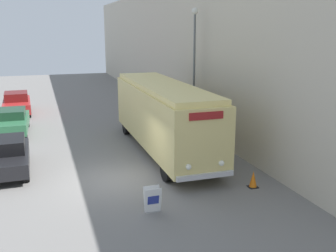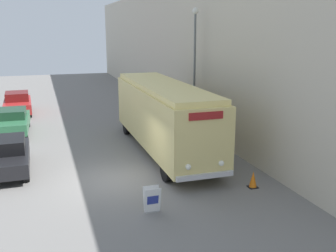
{
  "view_description": "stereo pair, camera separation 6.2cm",
  "coord_description": "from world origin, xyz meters",
  "px_view_note": "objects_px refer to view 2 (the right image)",
  "views": [
    {
      "loc": [
        -2.65,
        -14.93,
        6.0
      ],
      "look_at": [
        2.39,
        0.48,
        1.97
      ],
      "focal_mm": 42.0,
      "sensor_mm": 36.0,
      "label": 1
    },
    {
      "loc": [
        -2.6,
        -14.95,
        6.0
      ],
      "look_at": [
        2.39,
        0.48,
        1.97
      ],
      "focal_mm": 42.0,
      "sensor_mm": 36.0,
      "label": 2
    }
  ],
  "objects_px": {
    "streetlamp": "(195,56)",
    "parked_car_near": "(7,155)",
    "sign_board": "(152,200)",
    "parked_car_far": "(18,103)",
    "vintage_bus": "(163,114)",
    "parked_car_mid": "(13,121)",
    "traffic_cone": "(253,180)"
  },
  "relations": [
    {
      "from": "parked_car_near",
      "to": "traffic_cone",
      "type": "relative_size",
      "value": 6.44
    },
    {
      "from": "sign_board",
      "to": "parked_car_mid",
      "type": "xyz_separation_m",
      "value": [
        -5.02,
        12.31,
        0.32
      ]
    },
    {
      "from": "sign_board",
      "to": "parked_car_near",
      "type": "relative_size",
      "value": 0.21
    },
    {
      "from": "parked_car_near",
      "to": "vintage_bus",
      "type": "bearing_deg",
      "value": 4.79
    },
    {
      "from": "parked_car_near",
      "to": "streetlamp",
      "type": "bearing_deg",
      "value": 16.82
    },
    {
      "from": "parked_car_mid",
      "to": "sign_board",
      "type": "bearing_deg",
      "value": -66.7
    },
    {
      "from": "sign_board",
      "to": "parked_car_far",
      "type": "distance_m",
      "value": 18.75
    },
    {
      "from": "sign_board",
      "to": "traffic_cone",
      "type": "bearing_deg",
      "value": 10.7
    },
    {
      "from": "streetlamp",
      "to": "sign_board",
      "type": "bearing_deg",
      "value": -119.48
    },
    {
      "from": "parked_car_mid",
      "to": "parked_car_far",
      "type": "height_order",
      "value": "parked_car_far"
    },
    {
      "from": "streetlamp",
      "to": "parked_car_near",
      "type": "distance_m",
      "value": 10.99
    },
    {
      "from": "parked_car_near",
      "to": "parked_car_far",
      "type": "xyz_separation_m",
      "value": [
        -0.11,
        12.5,
        0.03
      ]
    },
    {
      "from": "vintage_bus",
      "to": "parked_car_near",
      "type": "height_order",
      "value": "vintage_bus"
    },
    {
      "from": "vintage_bus",
      "to": "parked_car_far",
      "type": "bearing_deg",
      "value": 121.99
    },
    {
      "from": "parked_car_far",
      "to": "sign_board",
      "type": "bearing_deg",
      "value": -76.44
    },
    {
      "from": "vintage_bus",
      "to": "parked_car_far",
      "type": "distance_m",
      "value": 13.92
    },
    {
      "from": "vintage_bus",
      "to": "sign_board",
      "type": "relative_size",
      "value": 12.03
    },
    {
      "from": "parked_car_near",
      "to": "parked_car_mid",
      "type": "bearing_deg",
      "value": 90.16
    },
    {
      "from": "sign_board",
      "to": "parked_car_mid",
      "type": "bearing_deg",
      "value": 112.19
    },
    {
      "from": "vintage_bus",
      "to": "streetlamp",
      "type": "xyz_separation_m",
      "value": [
        2.58,
        2.42,
        2.62
      ]
    },
    {
      "from": "streetlamp",
      "to": "vintage_bus",
      "type": "bearing_deg",
      "value": -136.8
    },
    {
      "from": "vintage_bus",
      "to": "sign_board",
      "type": "bearing_deg",
      "value": -110.48
    },
    {
      "from": "traffic_cone",
      "to": "vintage_bus",
      "type": "bearing_deg",
      "value": 109.39
    },
    {
      "from": "streetlamp",
      "to": "parked_car_mid",
      "type": "distance_m",
      "value": 11.24
    },
    {
      "from": "vintage_bus",
      "to": "parked_car_mid",
      "type": "relative_size",
      "value": 2.41
    },
    {
      "from": "parked_car_near",
      "to": "parked_car_far",
      "type": "bearing_deg",
      "value": 89.52
    },
    {
      "from": "sign_board",
      "to": "parked_car_far",
      "type": "relative_size",
      "value": 0.19
    },
    {
      "from": "streetlamp",
      "to": "traffic_cone",
      "type": "distance_m",
      "value": 8.99
    },
    {
      "from": "parked_car_mid",
      "to": "parked_car_far",
      "type": "distance_m",
      "value": 5.76
    },
    {
      "from": "streetlamp",
      "to": "traffic_cone",
      "type": "xyz_separation_m",
      "value": [
        -0.65,
        -7.92,
        -4.22
      ]
    },
    {
      "from": "sign_board",
      "to": "traffic_cone",
      "type": "height_order",
      "value": "sign_board"
    },
    {
      "from": "vintage_bus",
      "to": "parked_car_mid",
      "type": "distance_m",
      "value": 9.58
    }
  ]
}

